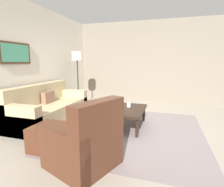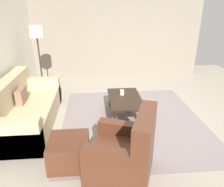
{
  "view_description": "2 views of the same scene",
  "coord_description": "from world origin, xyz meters",
  "px_view_note": "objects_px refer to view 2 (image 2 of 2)",
  "views": [
    {
      "loc": [
        -3.51,
        -0.64,
        1.41
      ],
      "look_at": [
        0.25,
        0.53,
        0.71
      ],
      "focal_mm": 28.84,
      "sensor_mm": 36.0,
      "label": 1
    },
    {
      "loc": [
        -3.73,
        0.74,
        2.12
      ],
      "look_at": [
        -0.09,
        0.42,
        0.62
      ],
      "focal_mm": 34.38,
      "sensor_mm": 36.0,
      "label": 2
    }
  ],
  "objects_px": {
    "ottoman": "(69,151)",
    "lamp_standing": "(37,39)",
    "cup": "(122,92)",
    "couch_main": "(23,110)",
    "coffee_table": "(125,100)",
    "armchair_leather": "(126,156)"
  },
  "relations": [
    {
      "from": "ottoman",
      "to": "lamp_standing",
      "type": "xyz_separation_m",
      "value": [
        2.64,
        0.89,
        1.21
      ]
    },
    {
      "from": "cup",
      "to": "ottoman",
      "type": "bearing_deg",
      "value": 147.96
    },
    {
      "from": "couch_main",
      "to": "coffee_table",
      "type": "xyz_separation_m",
      "value": [
        0.16,
        -1.97,
        0.06
      ]
    },
    {
      "from": "armchair_leather",
      "to": "couch_main",
      "type": "bearing_deg",
      "value": 49.32
    },
    {
      "from": "couch_main",
      "to": "coffee_table",
      "type": "relative_size",
      "value": 1.93
    },
    {
      "from": "coffee_table",
      "to": "couch_main",
      "type": "bearing_deg",
      "value": 94.63
    },
    {
      "from": "couch_main",
      "to": "ottoman",
      "type": "distance_m",
      "value": 1.55
    },
    {
      "from": "couch_main",
      "to": "cup",
      "type": "xyz_separation_m",
      "value": [
        0.33,
        -1.92,
        0.16
      ]
    },
    {
      "from": "ottoman",
      "to": "coffee_table",
      "type": "bearing_deg",
      "value": -36.28
    },
    {
      "from": "couch_main",
      "to": "armchair_leather",
      "type": "distance_m",
      "value": 2.3
    },
    {
      "from": "cup",
      "to": "armchair_leather",
      "type": "bearing_deg",
      "value": 174.27
    },
    {
      "from": "couch_main",
      "to": "armchair_leather",
      "type": "xyz_separation_m",
      "value": [
        -1.5,
        -1.74,
        0.01
      ]
    },
    {
      "from": "couch_main",
      "to": "cup",
      "type": "relative_size",
      "value": 20.85
    },
    {
      "from": "cup",
      "to": "lamp_standing",
      "type": "xyz_separation_m",
      "value": [
        1.12,
        1.85,
        0.95
      ]
    },
    {
      "from": "armchair_leather",
      "to": "ottoman",
      "type": "xyz_separation_m",
      "value": [
        0.3,
        0.77,
        -0.11
      ]
    },
    {
      "from": "armchair_leather",
      "to": "ottoman",
      "type": "distance_m",
      "value": 0.83
    },
    {
      "from": "ottoman",
      "to": "coffee_table",
      "type": "xyz_separation_m",
      "value": [
        1.36,
        -1.0,
        0.16
      ]
    },
    {
      "from": "cup",
      "to": "lamp_standing",
      "type": "bearing_deg",
      "value": 58.89
    },
    {
      "from": "armchair_leather",
      "to": "coffee_table",
      "type": "bearing_deg",
      "value": -7.75
    },
    {
      "from": "armchair_leather",
      "to": "lamp_standing",
      "type": "xyz_separation_m",
      "value": [
        2.94,
        1.67,
        1.1
      ]
    },
    {
      "from": "ottoman",
      "to": "coffee_table",
      "type": "height_order",
      "value": "coffee_table"
    },
    {
      "from": "couch_main",
      "to": "cup",
      "type": "bearing_deg",
      "value": -80.38
    }
  ]
}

